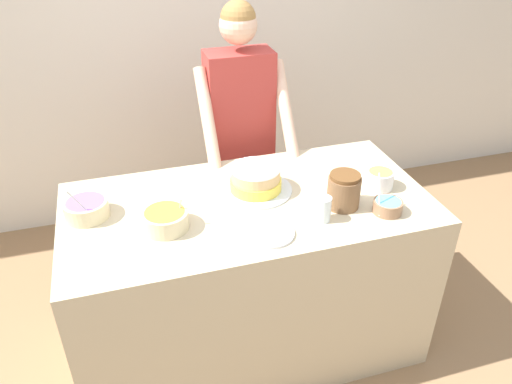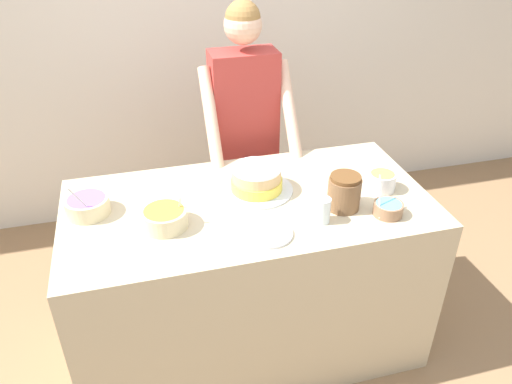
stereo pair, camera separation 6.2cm
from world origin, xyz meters
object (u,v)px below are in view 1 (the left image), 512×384
at_px(frosting_bowl_yellow, 380,179).
at_px(frosting_bowl_purple, 86,208).
at_px(person_baker, 240,120).
at_px(frosting_bowl_blue, 388,206).
at_px(cake, 256,180).
at_px(drinking_glass, 323,209).
at_px(ceramic_plate, 270,233).
at_px(stoneware_jar, 344,191).
at_px(frosting_bowl_orange, 165,219).

bearing_deg(frosting_bowl_yellow, frosting_bowl_purple, 173.88).
bearing_deg(frosting_bowl_purple, frosting_bowl_yellow, -6.12).
height_order(person_baker, frosting_bowl_blue, person_baker).
relative_size(frosting_bowl_purple, frosting_bowl_blue, 1.07).
xyz_separation_m(cake, frosting_bowl_yellow, (0.58, -0.14, -0.01)).
relative_size(cake, drinking_glass, 3.05).
distance_m(drinking_glass, ceramic_plate, 0.26).
xyz_separation_m(frosting_bowl_purple, stoneware_jar, (1.12, -0.25, 0.04)).
xyz_separation_m(frosting_bowl_purple, frosting_bowl_blue, (1.29, -0.35, -0.01)).
bearing_deg(stoneware_jar, cake, 144.73).
relative_size(frosting_bowl_purple, drinking_glass, 1.69).
distance_m(frosting_bowl_yellow, frosting_bowl_blue, 0.22).
bearing_deg(frosting_bowl_orange, frosting_bowl_purple, 149.93).
xyz_separation_m(cake, drinking_glass, (0.21, -0.32, 0.00)).
relative_size(frosting_bowl_purple, ceramic_plate, 0.94).
height_order(frosting_bowl_purple, frosting_bowl_orange, frosting_bowl_purple).
xyz_separation_m(frosting_bowl_orange, frosting_bowl_blue, (0.97, -0.17, -0.01)).
bearing_deg(person_baker, frosting_bowl_yellow, -55.78).
distance_m(frosting_bowl_purple, frosting_bowl_yellow, 1.37).
relative_size(person_baker, frosting_bowl_purple, 8.59).
height_order(cake, frosting_bowl_purple, frosting_bowl_purple).
relative_size(frosting_bowl_blue, stoneware_jar, 1.10).
bearing_deg(frosting_bowl_purple, stoneware_jar, -12.41).
xyz_separation_m(person_baker, frosting_bowl_purple, (-0.86, -0.59, -0.07)).
bearing_deg(stoneware_jar, person_baker, 107.13).
bearing_deg(frosting_bowl_purple, cake, -0.32).
bearing_deg(cake, frosting_bowl_yellow, -13.64).
bearing_deg(cake, frosting_bowl_orange, -158.28).
bearing_deg(frosting_bowl_blue, ceramic_plate, -179.13).
distance_m(cake, frosting_bowl_purple, 0.78).
relative_size(frosting_bowl_purple, stoneware_jar, 1.18).
relative_size(cake, frosting_bowl_yellow, 2.65).
xyz_separation_m(cake, frosting_bowl_orange, (-0.46, -0.18, -0.01)).
height_order(frosting_bowl_yellow, stoneware_jar, stoneware_jar).
bearing_deg(cake, drinking_glass, -56.87).
distance_m(frosting_bowl_yellow, drinking_glass, 0.42).
xyz_separation_m(frosting_bowl_purple, frosting_bowl_orange, (0.32, -0.19, 0.00)).
relative_size(cake, stoneware_jar, 2.12).
distance_m(person_baker, frosting_bowl_yellow, 0.89).
height_order(person_baker, frosting_bowl_purple, person_baker).
bearing_deg(person_baker, ceramic_plate, -97.81).
bearing_deg(person_baker, frosting_bowl_orange, -125.06).
height_order(frosting_bowl_purple, frosting_bowl_blue, frosting_bowl_blue).
bearing_deg(frosting_bowl_purple, person_baker, 34.17).
bearing_deg(frosting_bowl_blue, drinking_glass, 175.07).
xyz_separation_m(frosting_bowl_blue, ceramic_plate, (-0.56, -0.01, -0.03)).
relative_size(frosting_bowl_purple, frosting_bowl_yellow, 1.47).
bearing_deg(frosting_bowl_purple, drinking_glass, -18.24).
relative_size(frosting_bowl_orange, ceramic_plate, 0.96).
xyz_separation_m(person_baker, frosting_bowl_blue, (0.43, -0.94, -0.08)).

